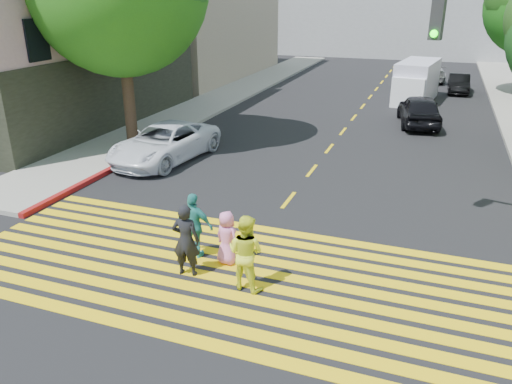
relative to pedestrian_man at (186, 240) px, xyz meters
The scene contains 16 objects.
ground 1.57m from the pedestrian_man, 44.48° to the right, with size 120.00×120.00×0.00m, color black.
sidewalk_left 22.42m from the pedestrian_man, 109.75° to the left, with size 3.00×40.00×0.15m, color gray.
curb_red 7.89m from the pedestrian_man, 139.57° to the left, with size 0.20×8.00×0.16m, color maroon.
crosswalk 1.32m from the pedestrian_man, 21.40° to the left, with size 13.40×5.30×0.01m.
lane_line 21.63m from the pedestrian_man, 87.54° to the left, with size 0.12×34.40×0.01m.
building_left_pink 19.07m from the pedestrian_man, 143.66° to the left, with size 12.10×14.10×11.00m.
building_left_tan 31.27m from the pedestrian_man, 119.09° to the left, with size 12.00×16.00×10.00m, color tan.
pedestrian_man is the anchor object (origin of this frame).
pedestrian_woman 1.47m from the pedestrian_man, ahead, with size 0.84×0.66×1.73m, color #E7F231.
pedestrian_child 1.06m from the pedestrian_man, 51.11° to the left, with size 0.65×0.43×1.34m, color pink.
pedestrian_extra 0.85m from the pedestrian_man, 104.16° to the left, with size 0.98×0.41×1.67m, color teal.
white_sedan 8.75m from the pedestrian_man, 122.97° to the left, with size 2.34×5.07×1.41m, color white.
dark_car_near 17.07m from the pedestrian_man, 75.85° to the left, with size 1.80×4.47×1.52m, color black.
silver_car 31.20m from the pedestrian_man, 82.37° to the left, with size 1.94×4.77×1.38m, color #AFAFB2.
dark_car_parked 27.22m from the pedestrian_man, 77.02° to the left, with size 1.27×3.64×1.20m, color black.
white_van 22.81m from the pedestrian_man, 80.92° to the left, with size 2.50×5.21×2.36m.
Camera 1 is at (4.03, -8.01, 6.08)m, focal length 35.00 mm.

